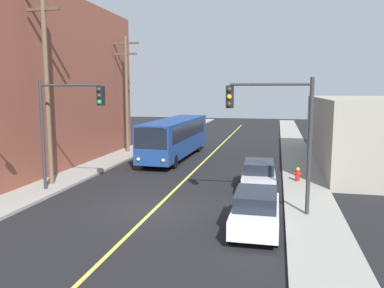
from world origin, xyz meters
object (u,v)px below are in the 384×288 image
object	(u,v)px
utility_pole_near	(46,76)
utility_pole_mid	(127,89)
traffic_signal_left_corner	(67,115)
fire_hydrant	(298,174)
parked_car_white	(256,210)
city_bus	(175,136)
parked_car_silver	(259,175)
traffic_signal_right_corner	(274,120)

from	to	relation	value
utility_pole_near	utility_pole_mid	xyz separation A→B (m)	(-0.11, 12.21, -0.70)
traffic_signal_left_corner	fire_hydrant	xyz separation A→B (m)	(12.26, 4.94, -3.72)
utility_pole_near	fire_hydrant	world-z (taller)	utility_pole_near
utility_pole_near	fire_hydrant	size ratio (longest dim) A/B	13.55
parked_car_white	city_bus	bearing A→B (deg)	115.62
utility_pole_mid	traffic_signal_left_corner	size ratio (longest dim) A/B	1.67
parked_car_white	traffic_signal_left_corner	size ratio (longest dim) A/B	0.73
city_bus	traffic_signal_left_corner	bearing A→B (deg)	-103.34
parked_car_silver	utility_pole_mid	world-z (taller)	utility_pole_mid
parked_car_white	fire_hydrant	distance (m)	8.76
parked_car_white	utility_pole_near	xyz separation A→B (m)	(-12.11, 4.76, 5.52)
traffic_signal_right_corner	fire_hydrant	xyz separation A→B (m)	(1.44, 6.40, -3.72)
fire_hydrant	parked_car_white	bearing A→B (deg)	-103.47
utility_pole_mid	fire_hydrant	bearing A→B (deg)	-30.66
city_bus	traffic_signal_right_corner	world-z (taller)	traffic_signal_right_corner
traffic_signal_left_corner	parked_car_white	bearing A→B (deg)	-19.29
city_bus	utility_pole_near	xyz separation A→B (m)	(-4.70, -10.69, 4.55)
utility_pole_near	utility_pole_mid	bearing A→B (deg)	90.50
city_bus	fire_hydrant	xyz separation A→B (m)	(9.45, -6.93, -1.23)
city_bus	utility_pole_mid	size ratio (longest dim) A/B	1.22
parked_car_silver	fire_hydrant	world-z (taller)	parked_car_silver
parked_car_white	utility_pole_near	size ratio (longest dim) A/B	0.39
traffic_signal_right_corner	fire_hydrant	size ratio (longest dim) A/B	7.14
parked_car_silver	traffic_signal_left_corner	size ratio (longest dim) A/B	0.74
traffic_signal_left_corner	utility_pole_near	bearing A→B (deg)	147.92
parked_car_silver	utility_pole_near	world-z (taller)	utility_pole_near
city_bus	traffic_signal_left_corner	size ratio (longest dim) A/B	2.04
fire_hydrant	traffic_signal_right_corner	bearing A→B (deg)	-102.67
parked_car_silver	traffic_signal_right_corner	bearing A→B (deg)	-80.06
traffic_signal_right_corner	utility_pole_near	bearing A→B (deg)	168.23
parked_car_silver	utility_pole_near	size ratio (longest dim) A/B	0.39
parked_car_white	utility_pole_near	distance (m)	14.14
fire_hydrant	parked_car_silver	bearing A→B (deg)	-139.59
utility_pole_mid	traffic_signal_left_corner	xyz separation A→B (m)	(1.99, -13.39, -1.36)
utility_pole_near	traffic_signal_left_corner	size ratio (longest dim) A/B	1.90
traffic_signal_left_corner	city_bus	bearing A→B (deg)	76.66
parked_car_white	traffic_signal_right_corner	xyz separation A→B (m)	(0.60, 2.11, 3.46)
fire_hydrant	utility_pole_mid	bearing A→B (deg)	149.34
utility_pole_mid	fire_hydrant	distance (m)	17.34
utility_pole_mid	traffic_signal_right_corner	bearing A→B (deg)	-49.21
traffic_signal_left_corner	utility_pole_mid	bearing A→B (deg)	98.47
utility_pole_mid	city_bus	bearing A→B (deg)	-17.53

